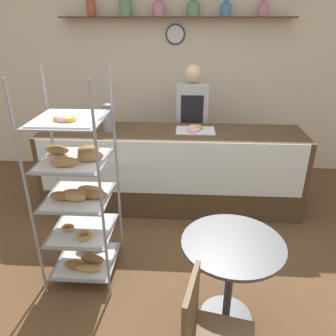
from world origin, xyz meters
TOP-DOWN VIEW (x-y plane):
  - ground_plane at (0.00, 0.00)m, footprint 14.00×14.00m
  - back_wall at (-0.00, 2.35)m, footprint 10.00×0.30m
  - display_counter at (0.00, 1.08)m, footprint 3.06×0.72m
  - pastry_rack at (-0.72, -0.19)m, footprint 0.58×0.60m
  - person_worker at (0.24, 1.62)m, footprint 0.40×0.23m
  - cafe_table at (0.52, -0.64)m, footprint 0.74×0.74m
  - cafe_chair at (0.31, -1.22)m, footprint 0.45×0.45m
  - coffee_carafe at (-0.73, 1.07)m, footprint 0.12×0.12m
  - donut_tray_counter at (0.27, 1.12)m, footprint 0.45×0.31m

SIDE VIEW (x-z plane):
  - ground_plane at x=0.00m, z-range 0.00..0.00m
  - display_counter at x=0.00m, z-range 0.00..0.98m
  - cafe_table at x=0.52m, z-range 0.19..0.92m
  - cafe_chair at x=0.31m, z-range 0.11..1.00m
  - pastry_rack at x=-0.72m, z-range -0.12..1.71m
  - person_worker at x=0.24m, z-range 0.09..1.75m
  - donut_tray_counter at x=0.27m, z-range 0.97..1.02m
  - coffee_carafe at x=-0.73m, z-range 0.97..1.30m
  - back_wall at x=0.00m, z-range 0.02..2.72m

